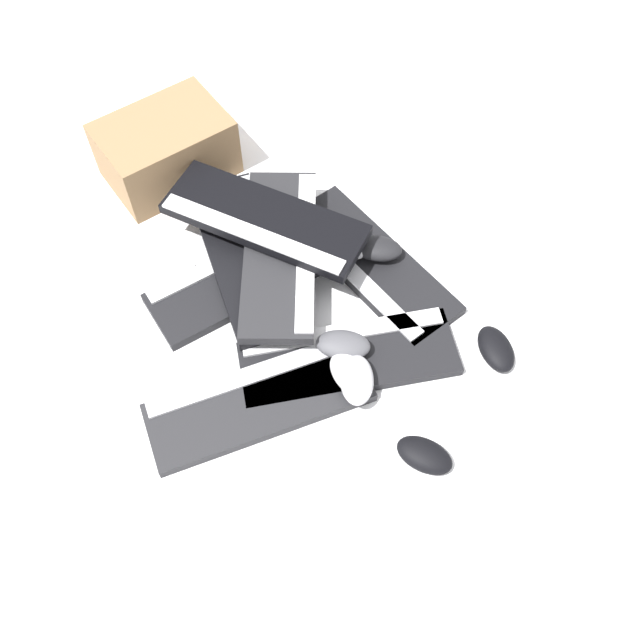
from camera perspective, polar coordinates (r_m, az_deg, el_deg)
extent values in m
plane|color=white|center=(1.45, -0.61, -4.00)|extent=(3.20, 3.20, 0.00)
cube|color=black|center=(1.57, -5.80, 3.43)|extent=(0.17, 0.45, 0.02)
cube|color=silver|center=(1.59, -6.84, 5.14)|extent=(0.05, 0.42, 0.01)
cube|color=#232326|center=(1.41, -4.87, -6.61)|extent=(0.25, 0.46, 0.02)
cube|color=silver|center=(1.42, -5.64, -4.43)|extent=(0.13, 0.42, 0.01)
cube|color=black|center=(1.45, 2.30, -3.13)|extent=(0.31, 0.46, 0.02)
cube|color=silver|center=(1.47, 1.85, -0.96)|extent=(0.20, 0.40, 0.01)
cube|color=black|center=(1.59, 4.14, 4.56)|extent=(0.45, 0.18, 0.02)
cube|color=silver|center=(1.55, 2.60, 3.85)|extent=(0.42, 0.07, 0.01)
cube|color=black|center=(1.57, -6.03, 5.15)|extent=(0.46, 0.26, 0.02)
cube|color=#B2B5BA|center=(1.56, -4.09, 6.05)|extent=(0.41, 0.15, 0.01)
cube|color=#232326|center=(1.53, -3.25, 5.41)|extent=(0.45, 0.38, 0.02)
cube|color=silver|center=(1.51, -1.14, 5.75)|extent=(0.36, 0.27, 0.01)
cube|color=black|center=(1.55, -4.43, 8.06)|extent=(0.46, 0.35, 0.02)
cube|color=silver|center=(1.51, -5.48, 6.93)|extent=(0.38, 0.24, 0.01)
ellipsoid|color=silver|center=(1.39, 2.49, -4.40)|extent=(0.11, 0.07, 0.04)
ellipsoid|color=#4C4C51|center=(1.43, 1.86, -2.00)|extent=(0.12, 0.13, 0.04)
ellipsoid|color=#B7B7BC|center=(1.39, 2.96, -4.80)|extent=(0.13, 0.12, 0.04)
ellipsoid|color=black|center=(1.37, 8.35, -10.65)|extent=(0.13, 0.11, 0.04)
ellipsoid|color=#B7B7BC|center=(1.57, 2.25, 6.37)|extent=(0.11, 0.07, 0.04)
ellipsoid|color=black|center=(1.57, 4.58, 5.75)|extent=(0.12, 0.12, 0.04)
ellipsoid|color=black|center=(1.50, 13.89, -2.26)|extent=(0.13, 0.10, 0.04)
cylinder|color=black|center=(1.57, -11.06, 2.09)|extent=(0.06, 0.04, 0.01)
cylinder|color=black|center=(1.60, -10.48, 3.66)|extent=(0.03, 0.05, 0.01)
cylinder|color=black|center=(1.61, -8.55, 4.60)|extent=(0.03, 0.08, 0.01)
cylinder|color=black|center=(1.63, -6.16, 5.81)|extent=(0.03, 0.08, 0.01)
cylinder|color=black|center=(1.66, -5.08, 7.45)|extent=(0.05, 0.04, 0.01)
cylinder|color=black|center=(1.71, -6.36, 9.23)|extent=(0.12, 0.03, 0.01)
cylinder|color=black|center=(1.76, -8.72, 10.82)|extent=(0.08, 0.03, 0.01)
cylinder|color=black|center=(1.82, -10.57, 12.20)|extent=(0.09, 0.02, 0.01)
cylinder|color=black|center=(1.87, -11.42, 13.62)|extent=(0.06, 0.03, 0.01)
cylinder|color=black|center=(1.92, -11.84, 14.85)|extent=(0.07, 0.02, 0.01)
sphere|color=black|center=(1.56, -11.09, 1.14)|extent=(0.01, 0.01, 0.01)
sphere|color=black|center=(1.59, -11.02, 3.02)|extent=(0.01, 0.01, 0.01)
sphere|color=black|center=(1.61, -9.94, 4.28)|extent=(0.01, 0.01, 0.01)
sphere|color=black|center=(1.61, -7.16, 4.92)|extent=(0.01, 0.01, 0.01)
sphere|color=black|center=(1.64, -5.18, 6.69)|extent=(0.01, 0.01, 0.01)
sphere|color=black|center=(1.68, -4.99, 8.18)|extent=(0.01, 0.01, 0.01)
sphere|color=black|center=(1.74, -7.69, 10.22)|extent=(0.01, 0.01, 0.01)
sphere|color=black|center=(1.79, -9.74, 11.39)|extent=(0.01, 0.01, 0.01)
sphere|color=black|center=(1.85, -11.38, 12.98)|extent=(0.01, 0.01, 0.01)
sphere|color=black|center=(1.89, -11.46, 14.24)|extent=(0.01, 0.01, 0.01)
sphere|color=black|center=(1.94, -12.21, 15.44)|extent=(0.01, 0.01, 0.01)
cube|color=olive|center=(1.76, -12.20, 13.22)|extent=(0.20, 0.29, 0.15)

